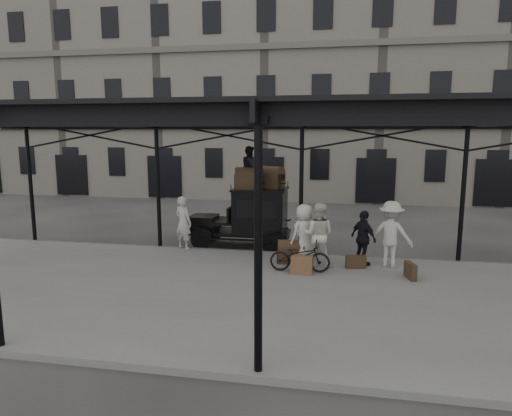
% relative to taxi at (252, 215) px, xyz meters
% --- Properties ---
extents(ground, '(120.00, 120.00, 0.00)m').
position_rel_taxi_xyz_m(ground, '(1.86, -2.98, -1.20)').
color(ground, '#383533').
rests_on(ground, ground).
extents(platform, '(28.00, 8.00, 0.15)m').
position_rel_taxi_xyz_m(platform, '(1.86, -4.98, -1.13)').
color(platform, slate).
rests_on(platform, ground).
extents(canopy, '(22.50, 9.00, 4.74)m').
position_rel_taxi_xyz_m(canopy, '(1.86, -4.71, 3.39)').
color(canopy, black).
rests_on(canopy, ground).
extents(building_frontage, '(64.00, 8.00, 14.00)m').
position_rel_taxi_xyz_m(building_frontage, '(1.86, 15.02, 5.80)').
color(building_frontage, slate).
rests_on(building_frontage, ground).
extents(taxi, '(3.65, 1.55, 2.18)m').
position_rel_taxi_xyz_m(taxi, '(0.00, 0.00, 0.00)').
color(taxi, black).
rests_on(taxi, ground).
extents(porter_left, '(0.80, 0.68, 1.85)m').
position_rel_taxi_xyz_m(porter_left, '(-2.18, -1.18, -0.13)').
color(porter_left, beige).
rests_on(porter_left, platform).
extents(porter_midleft, '(1.05, 0.88, 1.93)m').
position_rel_taxi_xyz_m(porter_midleft, '(2.53, -2.37, -0.09)').
color(porter_midleft, silver).
rests_on(porter_midleft, platform).
extents(porter_centre, '(1.06, 1.04, 1.84)m').
position_rel_taxi_xyz_m(porter_centre, '(2.08, -2.14, -0.13)').
color(porter_centre, silver).
rests_on(porter_centre, platform).
extents(porter_official, '(0.97, 1.02, 1.69)m').
position_rel_taxi_xyz_m(porter_official, '(3.87, -2.08, -0.21)').
color(porter_official, black).
rests_on(porter_official, platform).
extents(porter_right, '(1.44, 1.05, 1.99)m').
position_rel_taxi_xyz_m(porter_right, '(4.66, -2.02, -0.06)').
color(porter_right, beige).
rests_on(porter_right, platform).
extents(bicycle, '(1.76, 0.67, 0.91)m').
position_rel_taxi_xyz_m(bicycle, '(2.04, -3.07, -0.60)').
color(bicycle, black).
rests_on(bicycle, platform).
extents(porter_roof, '(0.63, 0.78, 1.50)m').
position_rel_taxi_xyz_m(porter_roof, '(-0.03, -0.10, 1.73)').
color(porter_roof, black).
rests_on(porter_roof, taxi).
extents(steamer_trunk_roof_near, '(0.92, 0.62, 0.64)m').
position_rel_taxi_xyz_m(steamer_trunk_roof_near, '(-0.08, -0.25, 1.29)').
color(steamer_trunk_roof_near, '#453620').
rests_on(steamer_trunk_roof_near, taxi).
extents(steamer_trunk_roof_far, '(1.03, 0.84, 0.65)m').
position_rel_taxi_xyz_m(steamer_trunk_roof_far, '(0.67, 0.20, 1.30)').
color(steamer_trunk_roof_far, '#453620').
rests_on(steamer_trunk_roof_far, taxi).
extents(steamer_trunk_platform, '(0.88, 0.62, 0.60)m').
position_rel_taxi_xyz_m(steamer_trunk_platform, '(1.68, -2.19, -0.75)').
color(steamer_trunk_platform, '#453620').
rests_on(steamer_trunk_platform, platform).
extents(wicker_hamper, '(0.61, 0.46, 0.50)m').
position_rel_taxi_xyz_m(wicker_hamper, '(2.12, -3.20, -0.80)').
color(wicker_hamper, '#8A5F3F').
rests_on(wicker_hamper, platform).
extents(suitcase_upright, '(0.29, 0.62, 0.45)m').
position_rel_taxi_xyz_m(suitcase_upright, '(5.11, -3.16, -0.83)').
color(suitcase_upright, '#453620').
rests_on(suitcase_upright, platform).
extents(suitcase_flat, '(0.62, 0.28, 0.40)m').
position_rel_taxi_xyz_m(suitcase_flat, '(3.65, -2.45, -0.85)').
color(suitcase_flat, '#453620').
rests_on(suitcase_flat, platform).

